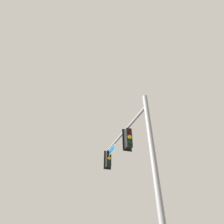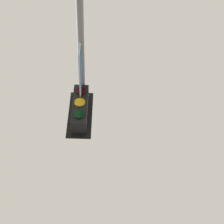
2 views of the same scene
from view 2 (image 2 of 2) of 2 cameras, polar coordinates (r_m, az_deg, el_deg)
The scene contains 0 objects.
Camera 2 is at (-5.68, -6.49, 1.61)m, focal length 50.00 mm.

